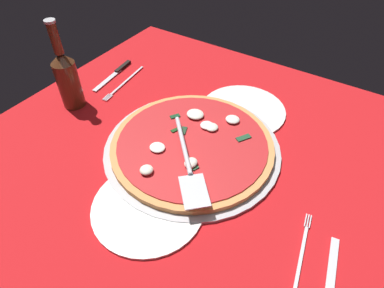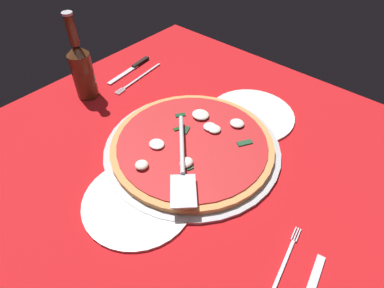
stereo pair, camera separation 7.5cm
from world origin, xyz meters
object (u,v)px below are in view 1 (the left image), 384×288
(place_setting_far, at_px, (314,280))
(beer_bottle, at_px, (67,78))
(dinner_plate_right, at_px, (148,207))
(pizza, at_px, (192,144))
(pizza_server, at_px, (187,162))
(place_setting_near, at_px, (120,78))
(dinner_plate_left, at_px, (243,110))

(place_setting_far, distance_m, beer_bottle, 0.72)
(place_setting_far, bearing_deg, dinner_plate_right, 86.04)
(pizza, bearing_deg, pizza_server, 25.53)
(pizza_server, relative_size, place_setting_near, 1.06)
(pizza, bearing_deg, beer_bottle, -85.76)
(dinner_plate_right, xyz_separation_m, place_setting_near, (-0.32, -0.36, -0.00))
(beer_bottle, bearing_deg, place_setting_near, 174.56)
(dinner_plate_left, distance_m, place_setting_near, 0.39)
(pizza, relative_size, place_setting_near, 1.90)
(pizza_server, xyz_separation_m, beer_bottle, (-0.04, -0.40, 0.04))
(place_setting_near, bearing_deg, place_setting_far, 60.31)
(place_setting_near, distance_m, beer_bottle, 0.19)
(pizza_server, distance_m, place_setting_far, 0.32)
(dinner_plate_left, bearing_deg, place_setting_near, -81.14)
(pizza, relative_size, pizza_server, 1.80)
(dinner_plate_left, xyz_separation_m, dinner_plate_right, (0.38, -0.02, 0.00))
(dinner_plate_left, distance_m, pizza, 0.20)
(place_setting_far, bearing_deg, pizza, 56.15)
(pizza_server, bearing_deg, dinner_plate_right, -52.18)
(pizza, distance_m, beer_bottle, 0.37)
(pizza_server, height_order, place_setting_near, pizza_server)
(beer_bottle, bearing_deg, pizza, 94.24)
(dinner_plate_left, relative_size, pizza, 0.59)
(pizza, height_order, beer_bottle, beer_bottle)
(pizza, xyz_separation_m, place_setting_near, (-0.14, -0.35, -0.02))
(pizza_server, height_order, beer_bottle, beer_bottle)
(pizza, distance_m, place_setting_near, 0.38)
(pizza, distance_m, place_setting_far, 0.37)
(pizza_server, distance_m, beer_bottle, 0.40)
(place_setting_far, relative_size, beer_bottle, 0.91)
(dinner_plate_left, height_order, place_setting_near, place_setting_near)
(dinner_plate_right, height_order, beer_bottle, beer_bottle)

